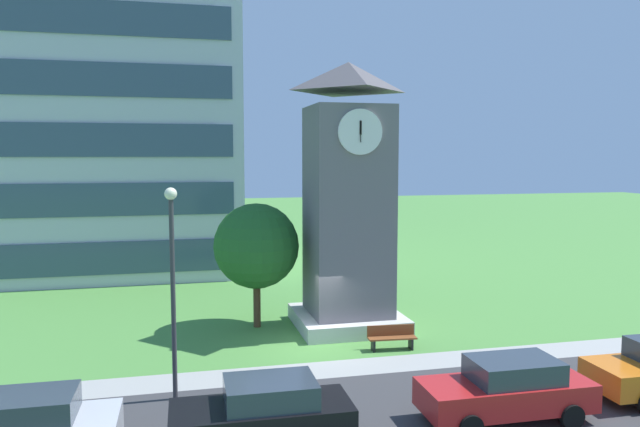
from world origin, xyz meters
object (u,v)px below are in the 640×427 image
(park_bench, at_px, (392,337))
(parked_car_black, at_px, (264,413))
(parked_car_red, at_px, (507,389))
(clock_tower, at_px, (348,210))
(tree_streetside, at_px, (256,246))
(street_lamp, at_px, (172,271))

(park_bench, bearing_deg, parked_car_black, -131.44)
(parked_car_black, bearing_deg, park_bench, 48.56)
(parked_car_red, bearing_deg, clock_tower, 100.02)
(tree_streetside, relative_size, parked_car_red, 1.11)
(clock_tower, distance_m, tree_streetside, 4.09)
(clock_tower, xyz_separation_m, tree_streetside, (-3.72, 0.83, -1.49))
(tree_streetside, bearing_deg, parked_car_red, -62.80)
(park_bench, relative_size, street_lamp, 0.29)
(parked_car_black, bearing_deg, parked_car_red, 0.07)
(clock_tower, bearing_deg, parked_car_red, -79.98)
(tree_streetside, distance_m, parked_car_red, 12.18)
(clock_tower, bearing_deg, parked_car_black, -116.84)
(park_bench, xyz_separation_m, street_lamp, (-7.83, -2.91, 3.39))
(tree_streetside, bearing_deg, street_lamp, -115.45)
(park_bench, height_order, street_lamp, street_lamp)
(park_bench, bearing_deg, clock_tower, 102.87)
(clock_tower, relative_size, park_bench, 5.97)
(park_bench, distance_m, tree_streetside, 6.78)
(clock_tower, bearing_deg, street_lamp, -138.66)
(street_lamp, relative_size, parked_car_red, 1.33)
(park_bench, bearing_deg, parked_car_red, -81.47)
(park_bench, distance_m, street_lamp, 9.02)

